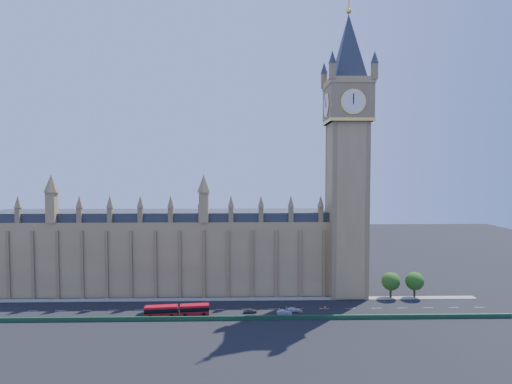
{
  "coord_description": "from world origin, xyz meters",
  "views": [
    {
      "loc": [
        4.21,
        -119.5,
        41.35
      ],
      "look_at": [
        7.28,
        10.0,
        35.23
      ],
      "focal_mm": 28.0,
      "sensor_mm": 36.0,
      "label": 1
    }
  ],
  "objects_px": {
    "car_grey": "(250,311)",
    "car_silver": "(284,312)",
    "red_bus": "(177,310)",
    "car_white": "(294,310)"
  },
  "relations": [
    {
      "from": "car_silver",
      "to": "red_bus",
      "type": "bearing_deg",
      "value": 94.97
    },
    {
      "from": "red_bus",
      "to": "car_white",
      "type": "xyz_separation_m",
      "value": [
        34.16,
        2.58,
        -0.98
      ]
    },
    {
      "from": "car_grey",
      "to": "car_silver",
      "type": "xyz_separation_m",
      "value": [
        9.93,
        -1.88,
        0.06
      ]
    },
    {
      "from": "red_bus",
      "to": "car_silver",
      "type": "distance_m",
      "value": 31.17
    },
    {
      "from": "red_bus",
      "to": "car_white",
      "type": "distance_m",
      "value": 34.27
    },
    {
      "from": "red_bus",
      "to": "car_white",
      "type": "bearing_deg",
      "value": -1.6
    },
    {
      "from": "car_silver",
      "to": "car_white",
      "type": "height_order",
      "value": "car_silver"
    },
    {
      "from": "car_white",
      "to": "red_bus",
      "type": "bearing_deg",
      "value": 93.16
    },
    {
      "from": "car_grey",
      "to": "car_silver",
      "type": "distance_m",
      "value": 10.11
    },
    {
      "from": "red_bus",
      "to": "car_white",
      "type": "relative_size",
      "value": 4.07
    }
  ]
}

